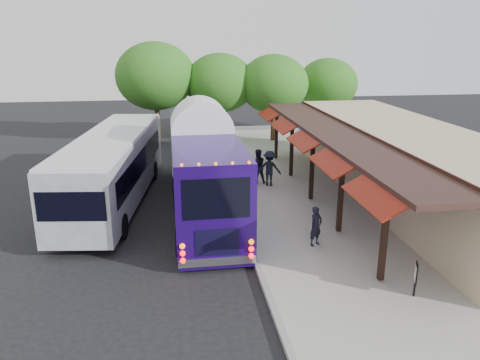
{
  "coord_description": "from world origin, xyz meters",
  "views": [
    {
      "loc": [
        -2.59,
        -16.77,
        7.73
      ],
      "look_at": [
        0.09,
        2.42,
        1.8
      ],
      "focal_mm": 35.0,
      "sensor_mm": 36.0,
      "label": 1
    }
  ],
  "objects_px": {
    "ped_c": "(234,160)",
    "city_bus": "(114,165)",
    "coach_bus": "(202,164)",
    "ped_a": "(316,226)",
    "ped_b": "(257,166)",
    "sign_board": "(416,275)",
    "ped_d": "(269,168)"
  },
  "relations": [
    {
      "from": "coach_bus",
      "to": "ped_a",
      "type": "relative_size",
      "value": 8.38
    },
    {
      "from": "ped_c",
      "to": "sign_board",
      "type": "distance_m",
      "value": 14.08
    },
    {
      "from": "ped_a",
      "to": "ped_b",
      "type": "xyz_separation_m",
      "value": [
        -0.82,
        8.06,
        0.18
      ]
    },
    {
      "from": "ped_c",
      "to": "city_bus",
      "type": "bearing_deg",
      "value": 19.17
    },
    {
      "from": "city_bus",
      "to": "sign_board",
      "type": "xyz_separation_m",
      "value": [
        10.01,
        -10.43,
        -0.97
      ]
    },
    {
      "from": "ped_c",
      "to": "sign_board",
      "type": "relative_size",
      "value": 1.78
    },
    {
      "from": "ped_d",
      "to": "sign_board",
      "type": "bearing_deg",
      "value": 119.68
    },
    {
      "from": "ped_a",
      "to": "ped_c",
      "type": "distance_m",
      "value": 9.74
    },
    {
      "from": "coach_bus",
      "to": "ped_b",
      "type": "height_order",
      "value": "coach_bus"
    },
    {
      "from": "ped_a",
      "to": "ped_d",
      "type": "distance_m",
      "value": 7.63
    },
    {
      "from": "ped_b",
      "to": "ped_d",
      "type": "relative_size",
      "value": 1.0
    },
    {
      "from": "coach_bus",
      "to": "city_bus",
      "type": "height_order",
      "value": "coach_bus"
    },
    {
      "from": "coach_bus",
      "to": "ped_c",
      "type": "bearing_deg",
      "value": 65.56
    },
    {
      "from": "coach_bus",
      "to": "ped_d",
      "type": "height_order",
      "value": "coach_bus"
    },
    {
      "from": "coach_bus",
      "to": "ped_c",
      "type": "distance_m",
      "value": 5.22
    },
    {
      "from": "ped_d",
      "to": "sign_board",
      "type": "height_order",
      "value": "ped_d"
    },
    {
      "from": "ped_a",
      "to": "coach_bus",
      "type": "bearing_deg",
      "value": 98.56
    },
    {
      "from": "ped_b",
      "to": "sign_board",
      "type": "xyz_separation_m",
      "value": [
        2.73,
        -12.06,
        -0.21
      ]
    },
    {
      "from": "ped_b",
      "to": "city_bus",
      "type": "bearing_deg",
      "value": 5.64
    },
    {
      "from": "ped_b",
      "to": "ped_d",
      "type": "distance_m",
      "value": 0.72
    },
    {
      "from": "coach_bus",
      "to": "city_bus",
      "type": "relative_size",
      "value": 1.01
    },
    {
      "from": "ped_b",
      "to": "ped_d",
      "type": "xyz_separation_m",
      "value": [
        0.57,
        -0.43,
        -0.0
      ]
    },
    {
      "from": "city_bus",
      "to": "ped_d",
      "type": "bearing_deg",
      "value": 15.36
    },
    {
      "from": "ped_a",
      "to": "ped_c",
      "type": "height_order",
      "value": "ped_c"
    },
    {
      "from": "ped_c",
      "to": "ped_a",
      "type": "bearing_deg",
      "value": 93.73
    },
    {
      "from": "coach_bus",
      "to": "city_bus",
      "type": "bearing_deg",
      "value": 158.75
    },
    {
      "from": "ped_a",
      "to": "ped_c",
      "type": "xyz_separation_m",
      "value": [
        -1.9,
        9.55,
        0.2
      ]
    },
    {
      "from": "coach_bus",
      "to": "ped_c",
      "type": "height_order",
      "value": "coach_bus"
    },
    {
      "from": "ped_a",
      "to": "ped_c",
      "type": "relative_size",
      "value": 0.8
    },
    {
      "from": "ped_a",
      "to": "sign_board",
      "type": "relative_size",
      "value": 1.42
    },
    {
      "from": "coach_bus",
      "to": "ped_c",
      "type": "xyz_separation_m",
      "value": [
        2.05,
        4.67,
        -1.09
      ]
    },
    {
      "from": "city_bus",
      "to": "ped_c",
      "type": "xyz_separation_m",
      "value": [
        6.2,
        3.12,
        -0.74
      ]
    }
  ]
}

